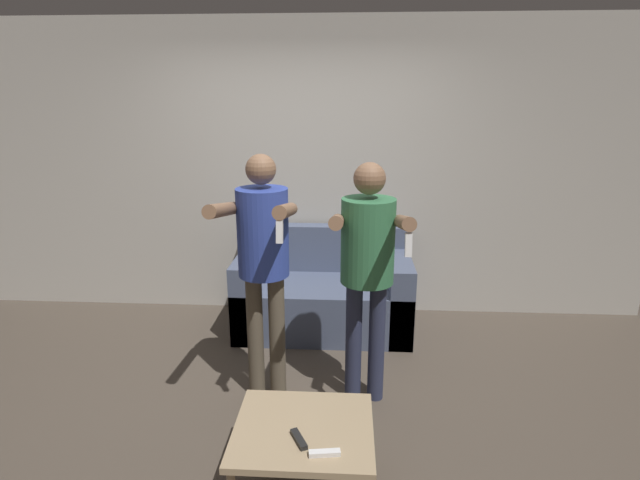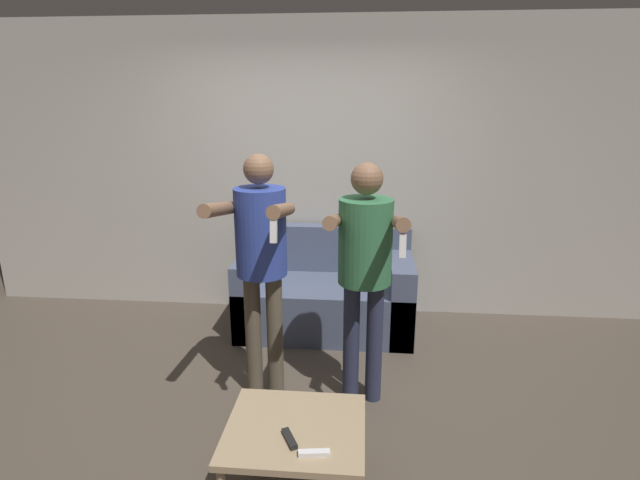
{
  "view_description": "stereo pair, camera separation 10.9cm",
  "coord_description": "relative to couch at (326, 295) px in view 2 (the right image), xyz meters",
  "views": [
    {
      "loc": [
        0.41,
        -2.89,
        2.02
      ],
      "look_at": [
        0.2,
        0.69,
        0.98
      ],
      "focal_mm": 28.0,
      "sensor_mm": 36.0,
      "label": 1
    },
    {
      "loc": [
        0.52,
        -2.89,
        2.02
      ],
      "look_at": [
        0.2,
        0.69,
        0.98
      ],
      "focal_mm": 28.0,
      "sensor_mm": 36.0,
      "label": 2
    }
  ],
  "objects": [
    {
      "name": "person_standing_right",
      "position": [
        0.34,
        -1.12,
        0.73
      ],
      "size": [
        0.46,
        0.72,
        1.64
      ],
      "color": "#282D47",
      "rests_on": "ground_plane"
    },
    {
      "name": "couch",
      "position": [
        0.0,
        0.0,
        0.0
      ],
      "size": [
        1.51,
        0.82,
        0.88
      ],
      "color": "#4C5670",
      "rests_on": "ground_plane"
    },
    {
      "name": "remote_near",
      "position": [
        0.12,
        -2.18,
        0.1
      ],
      "size": [
        0.15,
        0.06,
        0.02
      ],
      "color": "white",
      "rests_on": "coffee_table"
    },
    {
      "name": "ground_plane",
      "position": [
        -0.2,
        -1.26,
        -0.31
      ],
      "size": [
        14.0,
        14.0,
        0.0
      ],
      "primitive_type": "plane",
      "color": "#4C4238"
    },
    {
      "name": "wall_back",
      "position": [
        -0.2,
        0.44,
        1.04
      ],
      "size": [
        6.4,
        0.06,
        2.7
      ],
      "color": "#B7B2A8",
      "rests_on": "ground_plane"
    },
    {
      "name": "person_standing_left",
      "position": [
        -0.34,
        -1.12,
        0.76
      ],
      "size": [
        0.45,
        0.73,
        1.68
      ],
      "color": "brown",
      "rests_on": "ground_plane"
    },
    {
      "name": "coffee_table",
      "position": [
        -0.0,
        -1.98,
        0.04
      ],
      "size": [
        0.71,
        0.64,
        0.39
      ],
      "color": "tan",
      "rests_on": "ground_plane"
    },
    {
      "name": "remote_far",
      "position": [
        -0.01,
        -2.09,
        0.1
      ],
      "size": [
        0.1,
        0.15,
        0.02
      ],
      "color": "black",
      "rests_on": "coffee_table"
    }
  ]
}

